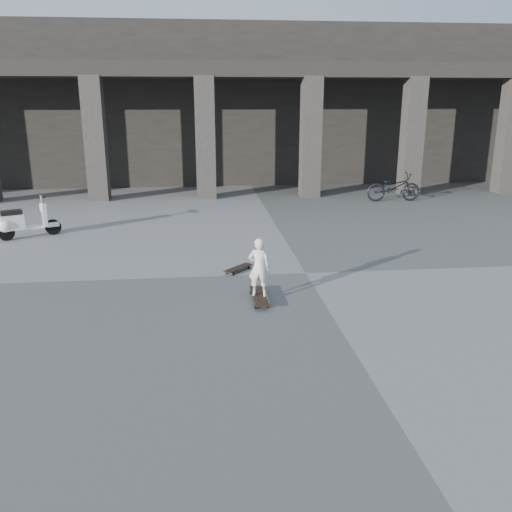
{
  "coord_description": "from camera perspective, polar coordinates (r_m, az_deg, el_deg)",
  "views": [
    {
      "loc": [
        -2.04,
        -9.97,
        3.34
      ],
      "look_at": [
        -1.08,
        -0.9,
        0.65
      ],
      "focal_mm": 38.0,
      "sensor_mm": 36.0,
      "label": 1
    }
  ],
  "objects": [
    {
      "name": "scooter",
      "position": [
        14.37,
        -23.78,
        3.26
      ],
      "size": [
        1.37,
        0.83,
        1.04
      ],
      "rotation": [
        0.0,
        0.0,
        0.46
      ],
      "color": "black",
      "rests_on": "ground"
    },
    {
      "name": "skateboard_spare",
      "position": [
        10.76,
        -1.9,
        -1.3
      ],
      "size": [
        0.61,
        0.65,
        0.08
      ],
      "rotation": [
        0.0,
        0.0,
        0.83
      ],
      "color": "black",
      "rests_on": "ground"
    },
    {
      "name": "child",
      "position": [
        9.05,
        0.33,
        -1.19
      ],
      "size": [
        0.42,
        0.33,
        1.01
      ],
      "primitive_type": "imported",
      "rotation": [
        0.0,
        0.0,
        2.87
      ],
      "color": "silver",
      "rests_on": "longboard"
    },
    {
      "name": "colonnade",
      "position": [
        23.83,
        -1.19,
        15.68
      ],
      "size": [
        28.0,
        8.82,
        6.0
      ],
      "color": "black",
      "rests_on": "ground"
    },
    {
      "name": "bicycle",
      "position": [
        18.61,
        14.27,
        7.05
      ],
      "size": [
        1.79,
        0.64,
        0.94
      ],
      "primitive_type": "imported",
      "rotation": [
        0.0,
        0.0,
        1.56
      ],
      "color": "black",
      "rests_on": "ground"
    },
    {
      "name": "ground",
      "position": [
        10.71,
        5.25,
        -1.81
      ],
      "size": [
        90.0,
        90.0,
        0.0
      ],
      "primitive_type": "plane",
      "color": "#525250",
      "rests_on": "ground"
    },
    {
      "name": "longboard",
      "position": [
        9.22,
        0.33,
        -4.29
      ],
      "size": [
        0.24,
        0.99,
        0.1
      ],
      "rotation": [
        0.0,
        0.0,
        1.58
      ],
      "color": "black",
      "rests_on": "ground"
    }
  ]
}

